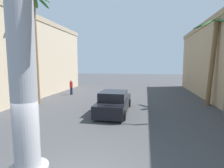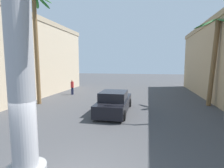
{
  "view_description": "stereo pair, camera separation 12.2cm",
  "coord_description": "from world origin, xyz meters",
  "px_view_note": "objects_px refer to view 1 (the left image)",
  "views": [
    {
      "loc": [
        2.04,
        -4.18,
        3.45
      ],
      "look_at": [
        0.0,
        6.37,
        2.22
      ],
      "focal_mm": 28.0,
      "sensor_mm": 36.0,
      "label": 1
    },
    {
      "loc": [
        2.16,
        -4.15,
        3.45
      ],
      "look_at": [
        0.0,
        6.37,
        2.22
      ],
      "focal_mm": 28.0,
      "sensor_mm": 36.0,
      "label": 2
    }
  ],
  "objects_px": {
    "street_lamp": "(222,42)",
    "car_lead": "(114,103)",
    "palm_tree_mid_right": "(213,52)",
    "pedestrian_far_left": "(71,86)",
    "palm_tree_mid_left": "(35,37)"
  },
  "relations": [
    {
      "from": "street_lamp",
      "to": "car_lead",
      "type": "distance_m",
      "value": 7.79
    },
    {
      "from": "palm_tree_mid_right",
      "to": "pedestrian_far_left",
      "type": "height_order",
      "value": "palm_tree_mid_right"
    },
    {
      "from": "street_lamp",
      "to": "car_lead",
      "type": "xyz_separation_m",
      "value": [
        -6.66,
        0.29,
        -4.04
      ]
    },
    {
      "from": "car_lead",
      "to": "palm_tree_mid_right",
      "type": "distance_m",
      "value": 9.02
    },
    {
      "from": "street_lamp",
      "to": "pedestrian_far_left",
      "type": "relative_size",
      "value": 4.67
    },
    {
      "from": "street_lamp",
      "to": "pedestrian_far_left",
      "type": "bearing_deg",
      "value": 153.02
    },
    {
      "from": "car_lead",
      "to": "palm_tree_mid_left",
      "type": "relative_size",
      "value": 0.56
    },
    {
      "from": "pedestrian_far_left",
      "to": "palm_tree_mid_left",
      "type": "bearing_deg",
      "value": -100.05
    },
    {
      "from": "pedestrian_far_left",
      "to": "palm_tree_mid_right",
      "type": "bearing_deg",
      "value": -11.29
    },
    {
      "from": "car_lead",
      "to": "palm_tree_mid_left",
      "type": "bearing_deg",
      "value": 169.61
    },
    {
      "from": "car_lead",
      "to": "palm_tree_mid_right",
      "type": "relative_size",
      "value": 0.72
    },
    {
      "from": "palm_tree_mid_right",
      "to": "palm_tree_mid_left",
      "type": "height_order",
      "value": "palm_tree_mid_left"
    },
    {
      "from": "palm_tree_mid_right",
      "to": "pedestrian_far_left",
      "type": "bearing_deg",
      "value": 168.71
    },
    {
      "from": "car_lead",
      "to": "palm_tree_mid_left",
      "type": "height_order",
      "value": "palm_tree_mid_left"
    },
    {
      "from": "street_lamp",
      "to": "pedestrian_far_left",
      "type": "distance_m",
      "value": 14.73
    }
  ]
}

